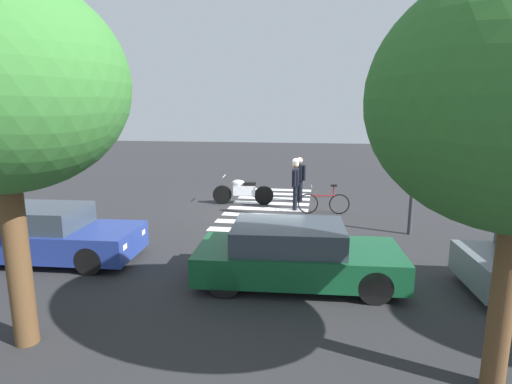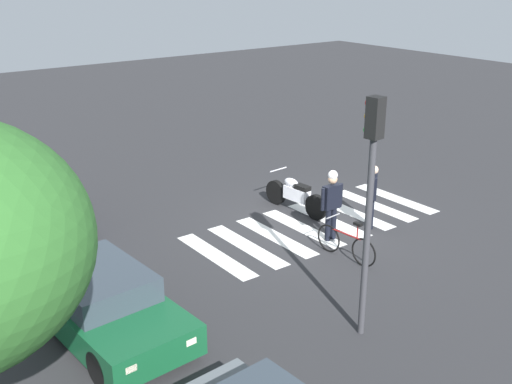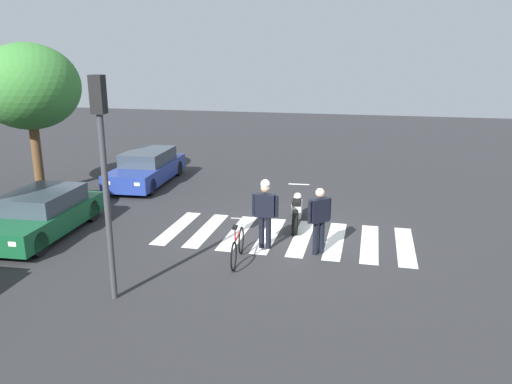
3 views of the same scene
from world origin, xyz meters
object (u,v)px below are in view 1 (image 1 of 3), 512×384
object	(u,v)px
officer_on_foot	(295,180)
car_blue_hatchback	(39,234)
traffic_light_pole	(417,128)
police_motorcycle	(243,192)
leaning_bicycle	(324,203)
car_green_compact	(296,255)
officer_by_motorcycle	(299,176)

from	to	relation	value
officer_on_foot	car_blue_hatchback	distance (m)	8.03
officer_on_foot	traffic_light_pole	xyz separation A→B (m)	(-3.35, 2.40, 1.91)
police_motorcycle	traffic_light_pole	size ratio (longest dim) A/B	0.51
car_blue_hatchback	traffic_light_pole	distance (m)	9.79
leaning_bicycle	car_blue_hatchback	world-z (taller)	car_blue_hatchback
leaning_bicycle	officer_on_foot	size ratio (longest dim) A/B	0.95
traffic_light_pole	leaning_bicycle	bearing A→B (deg)	-39.59
police_motorcycle	car_blue_hatchback	distance (m)	7.28
police_motorcycle	car_blue_hatchback	xyz separation A→B (m)	(3.56, 6.35, 0.13)
police_motorcycle	car_green_compact	world-z (taller)	car_green_compact
officer_on_foot	officer_by_motorcycle	distance (m)	1.37
leaning_bicycle	traffic_light_pole	world-z (taller)	traffic_light_pole
officer_on_foot	traffic_light_pole	bearing A→B (deg)	144.36
leaning_bicycle	car_green_compact	xyz separation A→B (m)	(0.57, 5.73, 0.21)
leaning_bicycle	car_green_compact	size ratio (longest dim) A/B	0.42
leaning_bicycle	officer_on_foot	distance (m)	1.28
officer_on_foot	officer_by_motorcycle	bearing A→B (deg)	-92.65
officer_on_foot	officer_by_motorcycle	xyz separation A→B (m)	(-0.06, -1.37, -0.09)
police_motorcycle	officer_by_motorcycle	size ratio (longest dim) A/B	1.33
officer_by_motorcycle	car_blue_hatchback	bearing A→B (deg)	52.25
car_green_compact	car_blue_hatchback	world-z (taller)	car_blue_hatchback
leaning_bicycle	car_blue_hatchback	distance (m)	8.44
officer_on_foot	officer_by_motorcycle	size ratio (longest dim) A/B	1.07
car_green_compact	traffic_light_pole	xyz separation A→B (m)	(-2.93, -3.78, 2.38)
officer_on_foot	traffic_light_pole	distance (m)	4.54
leaning_bicycle	officer_on_foot	world-z (taller)	officer_on_foot
police_motorcycle	car_green_compact	size ratio (longest dim) A/B	0.55
officer_on_foot	car_blue_hatchback	xyz separation A→B (m)	(5.51, 5.83, -0.45)
officer_by_motorcycle	car_green_compact	distance (m)	7.57
police_motorcycle	officer_on_foot	size ratio (longest dim) A/B	1.24
police_motorcycle	traffic_light_pole	xyz separation A→B (m)	(-5.30, 2.92, 2.49)
officer_by_motorcycle	traffic_light_pole	size ratio (longest dim) A/B	0.38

